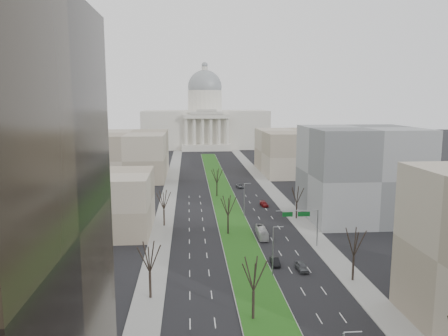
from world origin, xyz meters
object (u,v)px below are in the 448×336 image
car_black (275,261)px  car_grey_far (240,186)px  car_red (264,204)px  car_grey_near (302,267)px  box_van (262,233)px

car_black → car_grey_far: bearing=88.9°
car_red → car_grey_far: (-3.93, 27.58, -0.02)m
car_grey_near → box_van: box_van is taller
car_grey_far → car_red: bearing=-85.1°
car_red → car_grey_far: car_red is taller
car_grey_far → box_van: 56.74m
car_grey_far → box_van: size_ratio=0.57×
car_grey_near → car_grey_far: bearing=89.3°
car_grey_near → car_black: car_grey_near is taller
car_red → car_grey_near: bearing=-97.5°
car_grey_near → car_grey_far: car_grey_near is taller
car_black → car_grey_far: (1.92, 73.50, -0.04)m
box_van → car_black: bearing=-90.1°
car_grey_near → car_black: size_ratio=1.08×
car_grey_far → car_black: bearing=-94.7°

